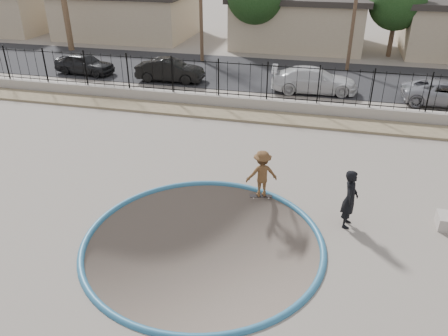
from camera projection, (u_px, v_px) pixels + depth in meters
ground at (270, 119)px, 24.29m from camera, size 120.00×120.00×2.20m
bowl_pit at (203, 242)px, 12.61m from camera, size 6.84×6.84×1.80m
coping_ring at (203, 242)px, 12.61m from camera, size 7.04×7.04×0.20m
rock_strip at (262, 117)px, 21.34m from camera, size 42.00×1.60×0.11m
retaining_wall at (266, 105)px, 22.17m from camera, size 42.00×0.45×0.60m
fence at (267, 82)px, 21.62m from camera, size 40.00×0.04×1.80m
street at (283, 75)px, 28.06m from camera, size 90.00×8.00×0.04m
house_west_far at (2, 8)px, 41.33m from camera, size 10.60×8.60×3.90m
house_west at (128, 13)px, 38.53m from camera, size 11.60×8.60×3.90m
house_center at (299, 20)px, 35.30m from camera, size 10.60×8.60×3.90m
street_tree_mid at (398, 2)px, 30.78m from camera, size 3.96×3.96×5.83m
skater at (262, 176)px, 14.42m from camera, size 1.21×0.97×1.63m
skateboard at (261, 196)px, 14.77m from camera, size 0.78×0.37×0.07m
videographer at (350, 199)px, 12.95m from camera, size 0.52×0.72×1.87m
car_a at (84, 64)px, 27.94m from camera, size 3.96×1.87×1.31m
car_b at (170, 70)px, 26.48m from camera, size 4.13×1.60×1.34m
car_c at (314, 80)px, 24.56m from camera, size 4.95×2.39×1.39m
car_d at (446, 93)px, 22.74m from camera, size 4.46×2.10×1.23m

